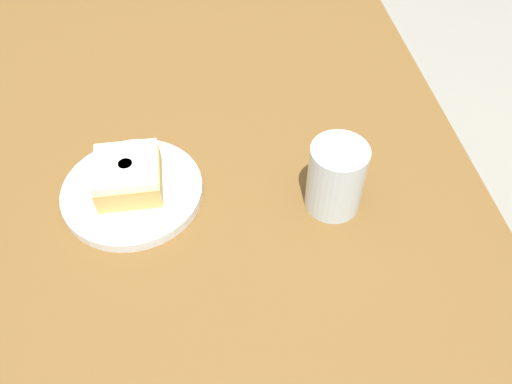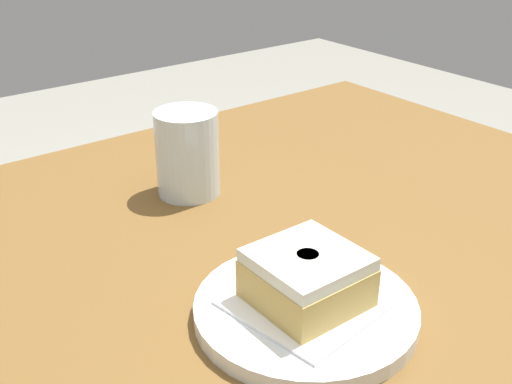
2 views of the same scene
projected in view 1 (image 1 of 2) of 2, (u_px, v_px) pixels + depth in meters
name	position (u px, v px, depth m)	size (l,w,h in m)	color
ground_plane	(227.00, 346.00, 1.34)	(6.00, 6.00, 0.00)	gray
table	(210.00, 181.00, 0.86)	(1.24, 0.77, 0.71)	brown
plate_glazed_square	(133.00, 192.00, 0.73)	(0.19, 0.19, 0.02)	silver
napkin_glazed_square	(132.00, 187.00, 0.72)	(0.12, 0.12, 0.00)	white
donut_glazed_square	(128.00, 175.00, 0.71)	(0.09, 0.09, 0.05)	tan
water_glass	(336.00, 178.00, 0.69)	(0.08, 0.08, 0.10)	silver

